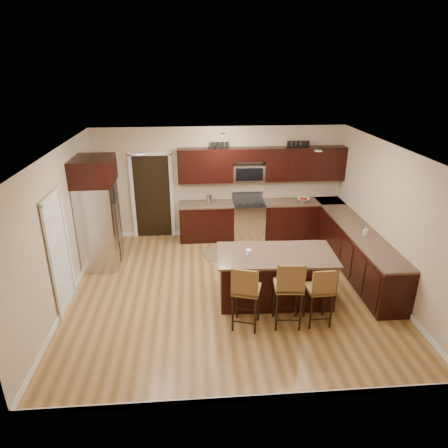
{
  "coord_description": "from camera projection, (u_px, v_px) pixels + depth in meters",
  "views": [
    {
      "loc": [
        -0.64,
        -6.62,
        4.09
      ],
      "look_at": [
        -0.08,
        0.4,
        1.21
      ],
      "focal_mm": 32.0,
      "sensor_mm": 36.0,
      "label": 1
    }
  ],
  "objects": [
    {
      "name": "upper_cabinets",
      "position": [
        264.0,
        164.0,
        9.47
      ],
      "size": [
        4.0,
        0.33,
        0.8
      ],
      "color": "black",
      "rests_on": "wall_back"
    },
    {
      "name": "microwave",
      "position": [
        248.0,
        173.0,
        9.55
      ],
      "size": [
        0.76,
        0.31,
        0.4
      ],
      "primitive_type": "cube",
      "color": "silver",
      "rests_on": "upper_cabinets"
    },
    {
      "name": "fruit_bowl",
      "position": [
        303.0,
        200.0,
        9.76
      ],
      "size": [
        0.36,
        0.36,
        0.07
      ],
      "primitive_type": "imported",
      "rotation": [
        0.0,
        0.0,
        0.24
      ],
      "color": "silver",
      "rests_on": "base_cabinets"
    },
    {
      "name": "wall_left",
      "position": [
        60.0,
        230.0,
        6.98
      ],
      "size": [
        0.0,
        5.5,
        5.5
      ],
      "primitive_type": "plane",
      "rotation": [
        1.57,
        0.0,
        1.57
      ],
      "color": "#C6AF8F",
      "rests_on": "floor"
    },
    {
      "name": "wall_right",
      "position": [
        391.0,
        220.0,
        7.42
      ],
      "size": [
        0.0,
        5.5,
        5.5
      ],
      "primitive_type": "plane",
      "rotation": [
        1.57,
        0.0,
        -1.57
      ],
      "color": "#C6AF8F",
      "rests_on": "floor"
    },
    {
      "name": "doorway",
      "position": [
        152.0,
        197.0,
        9.72
      ],
      "size": [
        0.85,
        0.03,
        2.06
      ],
      "primitive_type": "cube",
      "color": "black",
      "rests_on": "floor"
    },
    {
      "name": "canister_short",
      "position": [
        209.0,
        200.0,
        9.56
      ],
      "size": [
        0.11,
        0.11,
        0.18
      ],
      "primitive_type": "cylinder",
      "color": "silver",
      "rests_on": "base_cabinets"
    },
    {
      "name": "soap_bottle",
      "position": [
        366.0,
        231.0,
        7.82
      ],
      "size": [
        0.08,
        0.09,
        0.17
      ],
      "primitive_type": "imported",
      "rotation": [
        0.0,
        0.0,
        -0.1
      ],
      "color": "#B2B2B2",
      "rests_on": "base_cabinets"
    },
    {
      "name": "stool_mid",
      "position": [
        289.0,
        287.0,
        6.37
      ],
      "size": [
        0.48,
        0.48,
        1.2
      ],
      "rotation": [
        0.0,
        0.0,
        -0.08
      ],
      "color": "olive",
      "rests_on": "floor"
    },
    {
      "name": "stool_right",
      "position": [
        321.0,
        290.0,
        6.45
      ],
      "size": [
        0.42,
        0.42,
        1.07
      ],
      "rotation": [
        0.0,
        0.0,
        0.04
      ],
      "color": "olive",
      "rests_on": "floor"
    },
    {
      "name": "canister_tall",
      "position": [
        209.0,
        199.0,
        9.56
      ],
      "size": [
        0.12,
        0.12,
        0.22
      ],
      "primitive_type": "cylinder",
      "color": "silver",
      "rests_on": "base_cabinets"
    },
    {
      "name": "island",
      "position": [
        275.0,
        278.0,
        7.28
      ],
      "size": [
        2.13,
        1.18,
        0.92
      ],
      "rotation": [
        0.0,
        0.0,
        -0.04
      ],
      "color": "black",
      "rests_on": "floor"
    },
    {
      "name": "floor_mat",
      "position": [
        221.0,
        253.0,
        9.17
      ],
      "size": [
        0.98,
        0.8,
        0.01
      ],
      "primitive_type": "cube",
      "rotation": [
        0.0,
        0.0,
        0.32
      ],
      "color": "olive",
      "rests_on": "floor"
    },
    {
      "name": "pantry_door",
      "position": [
        59.0,
        255.0,
        6.83
      ],
      "size": [
        0.03,
        0.8,
        2.04
      ],
      "primitive_type": "cube",
      "color": "white",
      "rests_on": "floor"
    },
    {
      "name": "wall_back",
      "position": [
        220.0,
        182.0,
        9.74
      ],
      "size": [
        6.0,
        0.0,
        6.0
      ],
      "primitive_type": "plane",
      "rotation": [
        1.57,
        0.0,
        0.0
      ],
      "color": "#C6AF8F",
      "rests_on": "floor"
    },
    {
      "name": "base_cabinets",
      "position": [
        308.0,
        235.0,
        9.01
      ],
      "size": [
        4.02,
        3.96,
        0.92
      ],
      "color": "black",
      "rests_on": "floor"
    },
    {
      "name": "stool_left",
      "position": [
        246.0,
        290.0,
        6.34
      ],
      "size": [
        0.54,
        0.54,
        1.15
      ],
      "rotation": [
        0.0,
        0.0,
        -0.3
      ],
      "color": "olive",
      "rests_on": "floor"
    },
    {
      "name": "letter_decor",
      "position": [
        259.0,
        144.0,
        9.29
      ],
      "size": [
        2.2,
        0.03,
        0.15
      ],
      "primitive_type": null,
      "color": "black",
      "rests_on": "upper_cabinets"
    },
    {
      "name": "ceiling",
      "position": [
        231.0,
        151.0,
        6.69
      ],
      "size": [
        6.0,
        6.0,
        0.0
      ],
      "primitive_type": "plane",
      "rotation": [
        3.14,
        0.0,
        0.0
      ],
      "color": "silver",
      "rests_on": "wall_back"
    },
    {
      "name": "island_jar",
      "position": [
        248.0,
        252.0,
        7.03
      ],
      "size": [
        0.1,
        0.1,
        0.1
      ],
      "primitive_type": "cylinder",
      "color": "white",
      "rests_on": "island"
    },
    {
      "name": "floor",
      "position": [
        230.0,
        290.0,
        7.71
      ],
      "size": [
        6.0,
        6.0,
        0.0
      ],
      "primitive_type": "plane",
      "color": "#A47641",
      "rests_on": "ground"
    },
    {
      "name": "range",
      "position": [
        248.0,
        220.0,
        9.84
      ],
      "size": [
        0.76,
        0.64,
        1.11
      ],
      "color": "silver",
      "rests_on": "floor"
    },
    {
      "name": "refrigerator",
      "position": [
        98.0,
        213.0,
        8.21
      ],
      "size": [
        0.79,
        0.97,
        2.35
      ],
      "color": "silver",
      "rests_on": "floor"
    }
  ]
}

